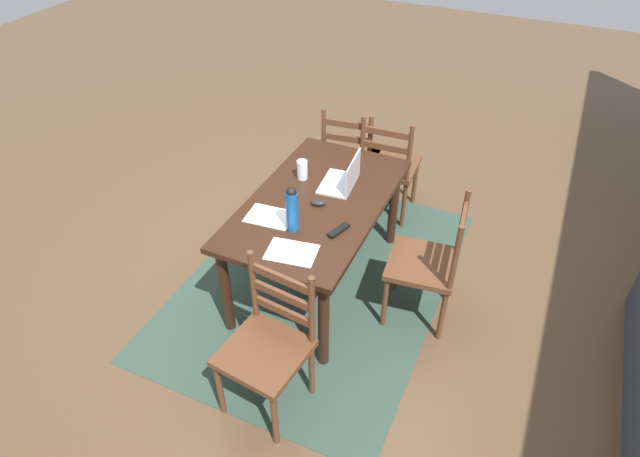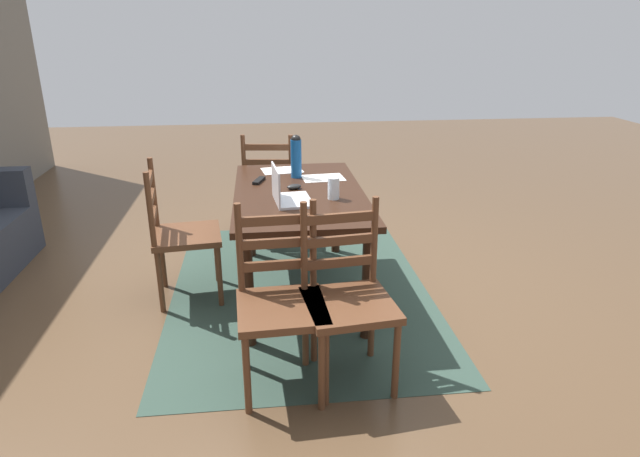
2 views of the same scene
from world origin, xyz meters
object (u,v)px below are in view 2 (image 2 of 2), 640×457
Objects in this scene: chair_left_far at (281,303)px; drinking_glass at (334,188)px; chair_left_near at (347,299)px; chair_right_far at (270,188)px; tv_remote at (259,181)px; dining_table at (299,205)px; water_bottle at (296,155)px; computer_mouse at (294,187)px; laptop at (286,193)px; chair_far_head at (181,234)px.

chair_left_far is 6.79× the size of drinking_glass.
chair_left_near is 0.90m from drinking_glass.
chair_right_far is 0.84m from tv_remote.
drinking_glass reaches higher than dining_table.
drinking_glass is (-0.20, -0.21, 0.17)m from dining_table.
water_bottle is at bearing -7.52° from chair_left_far.
tv_remote is (0.21, 0.23, -0.01)m from computer_mouse.
laptop is 0.51m from tv_remote.
chair_right_far is at bearing -30.97° from chair_far_head.
dining_table is 0.13m from computer_mouse.
water_bottle is at bearing -164.98° from chair_right_far.
computer_mouse is (0.04, 0.03, 0.12)m from dining_table.
dining_table is 8.75× the size of tv_remote.
tv_remote reaches higher than dining_table.
water_bottle is (-0.69, -0.18, 0.44)m from chair_right_far.
laptop reaches higher than chair_left_near.
chair_far_head is 0.81m from laptop.
chair_far_head is at bearing 113.43° from water_bottle.
dining_table is 1.06m from chair_left_far.
dining_table is 1.57× the size of chair_right_far.
tv_remote is (0.48, 0.16, -0.05)m from laptop.
drinking_glass is 0.65m from tv_remote.
tv_remote is at bearing 18.69° from laptop.
laptop is 0.60m from water_bottle.
chair_right_far is 1.21m from chair_far_head.
chair_right_far is at bearing -78.17° from tv_remote.
computer_mouse is at bearing 172.94° from water_bottle.
chair_right_far and chair_far_head have the same top height.
drinking_glass is (0.83, -0.38, 0.35)m from chair_left_far.
laptop reaches higher than chair_left_far.
dining_table is 1.57× the size of chair_far_head.
chair_right_far is at bearing -10.71° from computer_mouse.
chair_far_head and chair_left_far have the same top height.
water_bottle is 2.22× the size of drinking_glass.
chair_right_far is at bearing 9.39° from chair_left_near.
tv_remote is at bearing 46.41° from dining_table.
laptop is at bearing -5.28° from chair_left_far.
chair_far_head is 1.41m from chair_left_near.
chair_right_far is 1.00× the size of chair_left_near.
water_bottle is (1.38, -0.18, 0.44)m from chair_left_far.
dining_table is 1.57× the size of chair_left_far.
chair_left_far is at bearing -148.68° from chair_far_head.
chair_left_near is (-1.03, -0.96, 0.00)m from chair_far_head.
laptop reaches higher than dining_table.
drinking_glass is at bearing 154.45° from tv_remote.
drinking_glass is (-1.23, -0.38, 0.35)m from chair_right_far.
tv_remote is (-0.78, 0.09, 0.29)m from chair_right_far.
laptop is (-1.27, -0.08, 0.33)m from chair_right_far.
chair_left_far is 1.00× the size of chair_left_near.
drinking_glass is at bearing -2.77° from chair_left_near.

